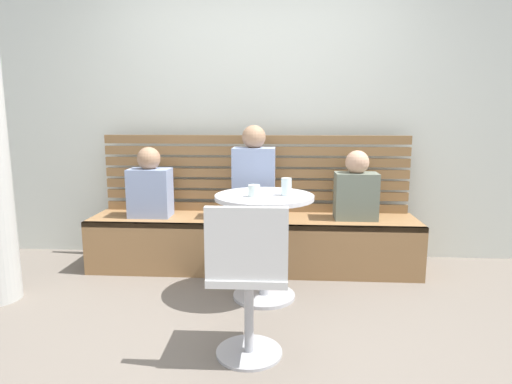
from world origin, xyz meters
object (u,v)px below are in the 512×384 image
white_chair (248,276)px  booth_bench (253,243)px  cup_glass_tall (286,187)px  person_child_left (356,189)px  person_child_middle (150,186)px  cafe_table (264,226)px  person_adult (254,177)px  cup_glass_short (254,191)px

white_chair → booth_bench: bearing=93.1°
booth_bench → cup_glass_tall: 0.88m
person_child_left → white_chair: bearing=-118.3°
person_child_middle → cup_glass_tall: 1.28m
white_chair → person_child_middle: 1.69m
booth_bench → white_chair: (0.08, -1.41, 0.24)m
cafe_table → person_adult: (-0.11, 0.57, 0.26)m
person_child_left → cafe_table: bearing=-140.1°
cafe_table → white_chair: (-0.05, -0.81, -0.05)m
person_child_left → person_child_middle: person_child_middle is taller
person_child_left → cup_glass_short: bearing=-139.4°
booth_bench → person_child_middle: size_ratio=4.64×
booth_bench → person_adult: bearing=-68.3°
cup_glass_short → cafe_table: bearing=46.7°
white_chair → cup_glass_short: size_ratio=10.63×
cafe_table → cup_glass_short: 0.28m
white_chair → person_child_middle: (-0.93, 1.39, 0.23)m
cafe_table → cup_glass_tall: bearing=-4.5°
person_child_middle → cup_glass_short: 1.12m
person_child_middle → cafe_table: bearing=-30.6°
booth_bench → person_child_middle: bearing=-179.1°
cafe_table → person_child_left: (0.72, 0.60, 0.17)m
cafe_table → person_child_left: 0.95m
cafe_table → white_chair: size_ratio=0.87×
white_chair → cafe_table: bearing=86.8°
person_adult → cup_glass_tall: size_ratio=6.34×
person_adult → cup_glass_short: person_adult is taller
person_adult → person_child_left: bearing=2.3°
white_chair → cup_glass_tall: 0.89m
white_chair → person_adult: 1.42m
person_child_left → cup_glass_tall: size_ratio=4.67×
person_child_left → cup_glass_short: person_child_left is taller
person_child_middle → person_adult: bearing=-0.8°
cafe_table → cup_glass_tall: (0.15, -0.01, 0.28)m
person_child_left → person_adult: bearing=-177.7°
person_child_middle → cup_glass_short: bearing=-35.4°
white_chair → cup_glass_tall: cup_glass_tall is taller
cafe_table → cup_glass_short: cup_glass_short is taller
person_adult → cup_glass_short: size_ratio=9.51×
white_chair → cup_glass_tall: (0.19, 0.80, 0.34)m
person_child_middle → person_child_left: bearing=0.7°
person_child_left → person_child_middle: (-1.70, -0.02, 0.01)m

